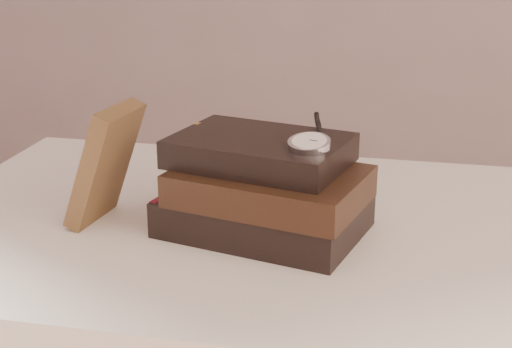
# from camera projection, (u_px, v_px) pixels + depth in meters

# --- Properties ---
(table) EXTENTS (1.00, 0.60, 0.75)m
(table) POSITION_uv_depth(u_px,v_px,m) (294.00, 288.00, 1.00)
(table) COLOR silver
(table) RESTS_ON ground
(book_stack) EXTENTS (0.27, 0.22, 0.12)m
(book_stack) POSITION_uv_depth(u_px,v_px,m) (265.00, 189.00, 0.93)
(book_stack) COLOR black
(book_stack) RESTS_ON table
(journal) EXTENTS (0.09, 0.11, 0.16)m
(journal) POSITION_uv_depth(u_px,v_px,m) (105.00, 164.00, 0.96)
(journal) COLOR #432D19
(journal) RESTS_ON table
(pocket_watch) EXTENTS (0.06, 0.15, 0.02)m
(pocket_watch) POSITION_uv_depth(u_px,v_px,m) (310.00, 141.00, 0.88)
(pocket_watch) COLOR silver
(pocket_watch) RESTS_ON book_stack
(eyeglasses) EXTENTS (0.12, 0.14, 0.05)m
(eyeglasses) POSITION_uv_depth(u_px,v_px,m) (233.00, 153.00, 1.03)
(eyeglasses) COLOR silver
(eyeglasses) RESTS_ON book_stack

